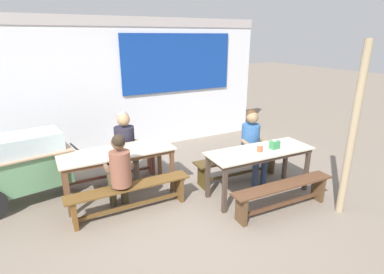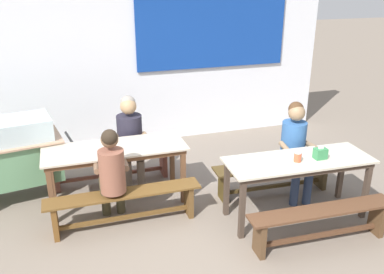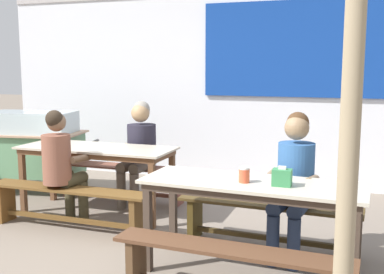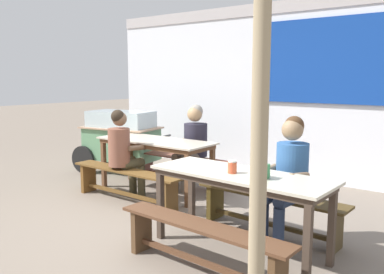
% 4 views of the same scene
% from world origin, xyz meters
% --- Properties ---
extents(ground_plane, '(40.00, 40.00, 0.00)m').
position_xyz_m(ground_plane, '(0.00, 0.00, 0.00)').
color(ground_plane, slate).
extents(backdrop_wall, '(6.71, 0.23, 2.90)m').
position_xyz_m(backdrop_wall, '(0.05, 2.95, 1.53)').
color(backdrop_wall, silver).
rests_on(backdrop_wall, ground_plane).
extents(dining_table_far, '(1.80, 0.68, 0.78)m').
position_xyz_m(dining_table_far, '(-0.75, 0.92, 0.70)').
color(dining_table_far, beige).
rests_on(dining_table_far, ground_plane).
extents(dining_table_near, '(1.80, 0.70, 0.78)m').
position_xyz_m(dining_table_near, '(1.29, -0.11, 0.70)').
color(dining_table_near, beige).
rests_on(dining_table_near, ground_plane).
extents(bench_far_back, '(1.77, 0.32, 0.44)m').
position_xyz_m(bench_far_back, '(-0.75, 1.51, 0.29)').
color(bench_far_back, brown).
rests_on(bench_far_back, ground_plane).
extents(bench_far_front, '(1.83, 0.28, 0.44)m').
position_xyz_m(bench_far_front, '(-0.75, 0.32, 0.30)').
color(bench_far_front, brown).
rests_on(bench_far_front, ground_plane).
extents(bench_near_back, '(1.70, 0.38, 0.44)m').
position_xyz_m(bench_near_back, '(1.31, 0.48, 0.30)').
color(bench_near_back, '#4A381A').
rests_on(bench_near_back, ground_plane).
extents(bench_near_front, '(1.72, 0.33, 0.44)m').
position_xyz_m(bench_near_front, '(1.27, -0.70, 0.30)').
color(bench_near_front, brown).
rests_on(bench_near_front, ground_plane).
extents(food_cart, '(1.74, 0.99, 1.09)m').
position_xyz_m(food_cart, '(-2.09, 1.46, 0.64)').
color(food_cart, '#619468').
rests_on(food_cart, ground_plane).
extents(person_center_facing, '(0.48, 0.60, 1.27)m').
position_xyz_m(person_center_facing, '(-0.46, 1.45, 0.73)').
color(person_center_facing, '#6C5E51').
rests_on(person_center_facing, ground_plane).
extents(person_right_near_table, '(0.47, 0.59, 1.29)m').
position_xyz_m(person_right_near_table, '(1.55, 0.40, 0.73)').
color(person_right_near_table, navy).
rests_on(person_right_near_table, ground_plane).
extents(person_left_back_turned, '(0.42, 0.52, 1.25)m').
position_xyz_m(person_left_back_turned, '(-0.86, 0.39, 0.70)').
color(person_left_back_turned, '#443E28').
rests_on(person_left_back_turned, ground_plane).
extents(tissue_box, '(0.14, 0.11, 0.15)m').
position_xyz_m(tissue_box, '(1.53, -0.17, 0.85)').
color(tissue_box, '#35834D').
rests_on(tissue_box, dining_table_near).
extents(condiment_jar, '(0.09, 0.09, 0.12)m').
position_xyz_m(condiment_jar, '(1.24, -0.16, 0.84)').
color(condiment_jar, '#E35635').
rests_on(condiment_jar, dining_table_near).
extents(wooden_support_post, '(0.11, 0.11, 2.49)m').
position_xyz_m(wooden_support_post, '(2.03, -1.13, 1.25)').
color(wooden_support_post, tan).
rests_on(wooden_support_post, ground_plane).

